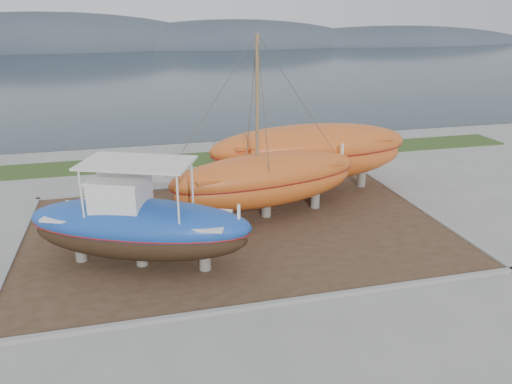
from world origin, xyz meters
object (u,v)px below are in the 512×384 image
object	(u,v)px
blue_caique	(138,215)
orange_bare_hull	(310,159)
orange_sailboat	(267,130)
white_dinghy	(100,212)

from	to	relation	value
blue_caique	orange_bare_hull	bearing A→B (deg)	57.40
orange_sailboat	orange_bare_hull	world-z (taller)	orange_sailboat
orange_bare_hull	orange_sailboat	bearing A→B (deg)	-139.27
white_dinghy	orange_sailboat	size ratio (longest dim) A/B	0.49
blue_caique	white_dinghy	bearing A→B (deg)	134.42
blue_caique	orange_bare_hull	size ratio (longest dim) A/B	0.79
blue_caique	orange_sailboat	world-z (taller)	orange_sailboat
blue_caique	white_dinghy	size ratio (longest dim) A/B	1.86
white_dinghy	orange_bare_hull	xyz separation A→B (m)	(10.58, 2.10, 1.07)
white_dinghy	orange_sailboat	distance (m)	8.24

